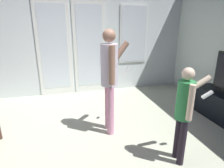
# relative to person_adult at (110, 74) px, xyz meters

# --- Properties ---
(ground_plane) EXTENTS (6.30, 4.80, 0.02)m
(ground_plane) POSITION_rel_person_adult_xyz_m (-0.74, -0.41, -0.94)
(ground_plane) COLOR #B3B9A0
(wall_back_with_doors) EXTENTS (6.30, 0.09, 2.65)m
(wall_back_with_doors) POSITION_rel_person_adult_xyz_m (-0.66, 1.95, 0.36)
(wall_back_with_doors) COLOR silver
(wall_back_with_doors) RESTS_ON ground_plane
(person_adult) EXTENTS (0.49, 0.42, 1.56)m
(person_adult) POSITION_rel_person_adult_xyz_m (0.00, 0.00, 0.00)
(person_adult) COLOR pink
(person_adult) RESTS_ON ground_plane
(person_child) EXTENTS (0.52, 0.32, 1.18)m
(person_child) POSITION_rel_person_adult_xyz_m (0.66, -0.88, -0.22)
(person_child) COLOR #261E29
(person_child) RESTS_ON ground_plane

